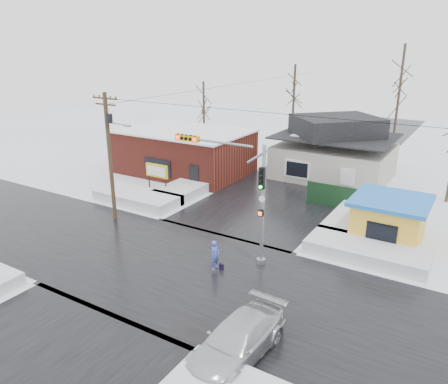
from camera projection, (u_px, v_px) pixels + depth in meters
The scene contains 20 objects.
ground at pixel (174, 267), 24.73m from camera, with size 120.00×120.00×0.00m, color white.
road_ns at pixel (174, 267), 24.73m from camera, with size 10.00×120.00×0.02m, color black.
road_ew at pixel (174, 267), 24.73m from camera, with size 120.00×10.00×0.02m, color black.
snowbank_nw at pixel (138, 198), 34.69m from camera, with size 7.00×3.00×0.80m, color white.
snowbank_ne at pixel (367, 251), 25.81m from camera, with size 7.00×3.00×0.80m, color white.
snowbank_nside_w at pixel (194, 185), 37.74m from camera, with size 3.00×8.00×0.80m, color white.
snowbank_nside_e at pixel (356, 217), 30.84m from camera, with size 3.00×8.00×0.80m, color white.
traffic_signal at pixel (238, 185), 24.45m from camera, with size 6.05×0.68×7.00m.
utility_pole at pixel (110, 150), 29.80m from camera, with size 3.15×0.44×9.00m.
brick_building at pixel (184, 151), 42.39m from camera, with size 12.20×8.20×4.12m.
marquee_sign at pixel (157, 172), 36.20m from camera, with size 2.20×0.21×2.55m.
house at pixel (335, 150), 40.65m from camera, with size 10.40×8.40×5.76m.
kiosk at pixel (389, 219), 27.64m from camera, with size 4.60×4.60×2.88m.
fence at pixel (358, 201), 32.53m from camera, with size 8.00×0.12×1.80m, color black.
tree_far_left at pixel (294, 85), 45.10m from camera, with size 3.00×3.00×10.00m.
tree_far_mid at pixel (402, 71), 41.27m from camera, with size 3.00×3.00×12.00m.
tree_far_west at pixel (204, 96), 48.93m from camera, with size 3.00×3.00×8.00m.
pedestrian at pixel (215, 255), 24.29m from camera, with size 0.62×0.41×1.71m, color #4656C6.
car at pixel (237, 340), 17.48m from camera, with size 2.17×5.33×1.55m, color silver.
shopping_bag at pixel (221, 267), 24.44m from camera, with size 0.28×0.12×0.35m, color black.
Camera 1 is at (13.89, -17.29, 12.09)m, focal length 35.00 mm.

